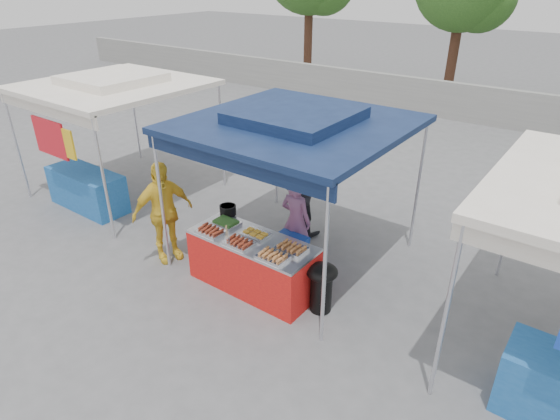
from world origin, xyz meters
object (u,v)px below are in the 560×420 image
Objects in this scene: vendor_table at (253,263)px; vendor_woman at (296,221)px; cooking_pot at (228,210)px; wok_burner at (321,284)px; helper_man at (302,191)px; customer_person at (163,212)px.

vendor_woman reaches higher than vendor_table.
cooking_pot reaches higher than wok_burner.
wok_burner is 0.51× the size of vendor_woman.
wok_burner is at bearing 131.49° from helper_man.
helper_man is (-0.49, 0.89, 0.07)m from vendor_woman.
customer_person reaches higher than wok_burner.
wok_burner is at bearing 6.90° from vendor_table.
vendor_woman is 2.19m from customer_person.
cooking_pot is at bearing -35.42° from customer_person.
cooking_pot is at bearing 74.17° from helper_man.
wok_burner is (1.98, -0.25, -0.48)m from cooking_pot.
vendor_woman is (0.92, 0.63, -0.18)m from cooking_pot.
vendor_table is at bearing -63.14° from customer_person.
vendor_woman is (-1.06, 0.87, 0.30)m from wok_burner.
wok_burner is at bearing 139.14° from vendor_woman.
wok_burner is 2.91m from customer_person.
helper_man is at bearing -12.67° from customer_person.
wok_burner is (1.15, 0.14, 0.03)m from vendor_table.
customer_person reaches higher than vendor_table.
cooking_pot is 1.13m from vendor_woman.
cooking_pot is at bearing 155.12° from vendor_table.
helper_man reaches higher than cooking_pot.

